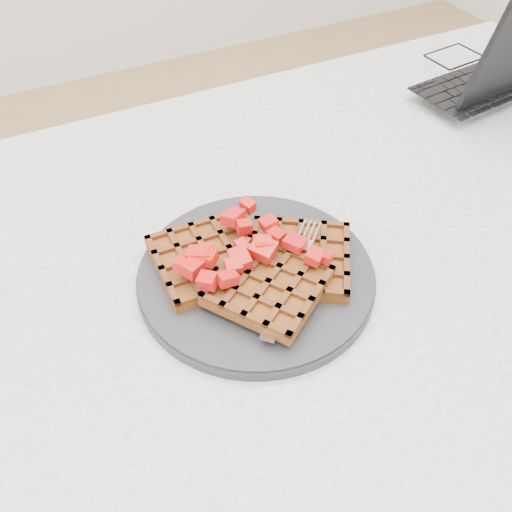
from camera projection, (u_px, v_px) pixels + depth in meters
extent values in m
plane|color=tan|center=(311.00, 476.00, 1.26)|extent=(4.00, 4.00, 0.00)
cube|color=silver|center=(349.00, 235.00, 0.74)|extent=(1.20, 0.80, 0.03)
cube|color=white|center=(444.00, 191.00, 1.40)|extent=(0.06, 0.06, 0.72)
cylinder|color=#252528|center=(256.00, 275.00, 0.66)|extent=(0.27, 0.27, 0.02)
imported|color=black|center=(476.00, 74.00, 0.99)|extent=(0.31, 0.22, 0.02)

